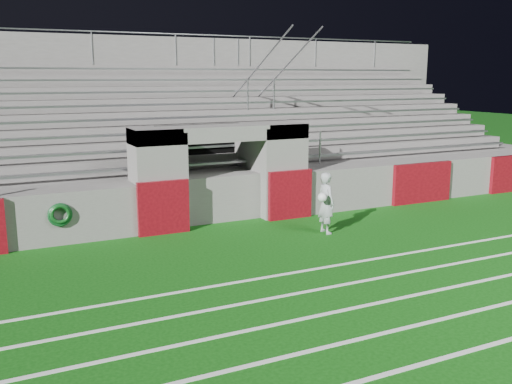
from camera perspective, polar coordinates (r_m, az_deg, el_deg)
ground at (r=12.54m, az=2.80°, el=-6.49°), size 90.00×90.00×0.00m
field_markings at (r=8.81m, az=19.21°, el=-15.15°), size 28.00×8.09×0.01m
stadium_structure at (r=19.44m, az=-8.55°, el=4.33°), size 26.00×8.48×5.42m
goalkeeper_with_ball at (r=14.30m, az=7.02°, el=-1.06°), size 0.58×0.65×1.55m
hose_coil at (r=13.81m, az=-19.00°, el=-2.15°), size 0.56×0.15×0.56m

